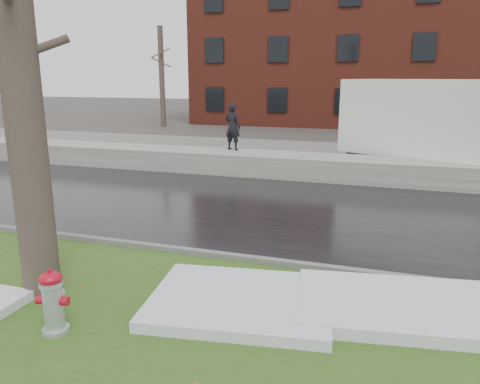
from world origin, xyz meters
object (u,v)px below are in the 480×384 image
(fire_hydrant, at_px, (53,299))
(worker, at_px, (233,127))
(tree, at_px, (18,62))
(box_truck, at_px, (453,127))

(fire_hydrant, distance_m, worker, 11.37)
(tree, bearing_deg, box_truck, 58.62)
(box_truck, distance_m, worker, 7.34)
(box_truck, bearing_deg, tree, -98.80)
(fire_hydrant, xyz_separation_m, box_truck, (5.86, 12.18, 1.19))
(tree, xyz_separation_m, box_truck, (6.86, 11.25, -1.80))
(tree, xyz_separation_m, worker, (-0.42, 10.29, -1.92))
(tree, height_order, box_truck, tree)
(tree, bearing_deg, worker, 92.33)
(fire_hydrant, bearing_deg, box_truck, 52.93)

